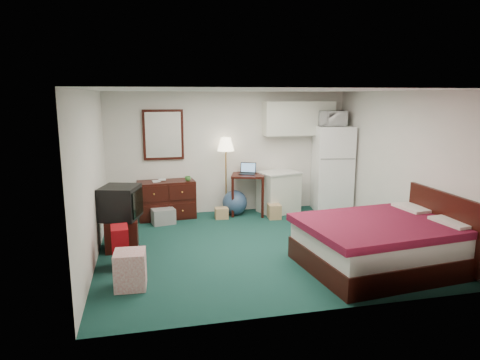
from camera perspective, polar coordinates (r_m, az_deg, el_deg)
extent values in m
cube|color=black|center=(7.09, 2.28, -8.75)|extent=(5.00, 4.50, 0.01)
cube|color=silver|center=(6.67, 2.45, 11.88)|extent=(5.00, 4.50, 0.01)
cube|color=silver|center=(8.94, -1.42, 3.68)|extent=(5.00, 0.01, 2.50)
cube|color=silver|center=(4.68, 9.60, -3.42)|extent=(5.00, 0.01, 2.50)
cube|color=silver|center=(6.58, -19.14, 0.34)|extent=(0.01, 4.50, 2.50)
cube|color=silver|center=(7.80, 20.39, 1.87)|extent=(0.01, 4.50, 2.50)
sphere|color=navy|center=(8.81, -0.70, -3.02)|extent=(0.64, 0.64, 0.51)
imported|color=white|center=(9.16, 12.12, 8.28)|extent=(0.61, 0.40, 0.39)
imported|color=#A5794B|center=(8.52, -11.63, 0.41)|extent=(0.15, 0.03, 0.20)
imported|color=#A5794B|center=(8.66, -10.86, 0.61)|extent=(0.15, 0.03, 0.20)
imported|color=#3E7D33|center=(8.51, -6.97, 0.27)|extent=(0.14, 0.12, 0.12)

